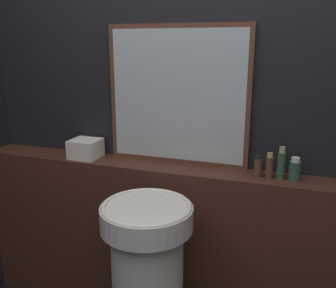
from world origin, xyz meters
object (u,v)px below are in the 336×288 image
(pedestal_sink, at_px, (148,285))
(towel_stack, at_px, (86,149))
(mirror, at_px, (177,96))
(lotion_bottle, at_px, (281,164))
(shampoo_bottle, at_px, (258,167))
(body_wash_bottle, at_px, (295,170))
(conditioner_bottle, at_px, (269,166))

(pedestal_sink, distance_m, towel_stack, 0.85)
(mirror, height_order, lotion_bottle, mirror)
(shampoo_bottle, height_order, body_wash_bottle, body_wash_bottle)
(mirror, height_order, conditioner_bottle, mirror)
(mirror, distance_m, body_wash_bottle, 0.70)
(pedestal_sink, distance_m, lotion_bottle, 0.86)
(body_wash_bottle, bearing_deg, towel_stack, 180.00)
(towel_stack, bearing_deg, conditioner_bottle, 0.00)
(pedestal_sink, bearing_deg, shampoo_bottle, 41.98)
(shampoo_bottle, bearing_deg, body_wash_bottle, 0.00)
(shampoo_bottle, relative_size, conditioner_bottle, 0.87)
(pedestal_sink, xyz_separation_m, shampoo_bottle, (0.44, 0.39, 0.51))
(mirror, xyz_separation_m, shampoo_bottle, (0.45, -0.08, -0.32))
(conditioner_bottle, bearing_deg, lotion_bottle, 0.00)
(pedestal_sink, xyz_separation_m, body_wash_bottle, (0.61, 0.39, 0.52))
(lotion_bottle, bearing_deg, body_wash_bottle, 0.00)
(conditioner_bottle, distance_m, body_wash_bottle, 0.12)
(conditioner_bottle, height_order, body_wash_bottle, conditioner_bottle)
(mirror, relative_size, body_wash_bottle, 6.66)
(pedestal_sink, xyz_separation_m, towel_stack, (-0.54, 0.39, 0.52))
(pedestal_sink, xyz_separation_m, mirror, (-0.01, 0.48, 0.84))
(mirror, relative_size, conditioner_bottle, 6.05)
(towel_stack, bearing_deg, body_wash_bottle, 0.00)
(towel_stack, height_order, lotion_bottle, lotion_bottle)
(pedestal_sink, bearing_deg, lotion_bottle, 35.71)
(pedestal_sink, bearing_deg, towel_stack, 144.08)
(towel_stack, height_order, shampoo_bottle, shampoo_bottle)
(pedestal_sink, relative_size, shampoo_bottle, 8.04)
(shampoo_bottle, bearing_deg, lotion_bottle, 0.00)
(conditioner_bottle, bearing_deg, pedestal_sink, -141.36)
(towel_stack, xyz_separation_m, conditioner_bottle, (1.04, 0.00, 0.01))
(lotion_bottle, xyz_separation_m, body_wash_bottle, (0.06, 0.00, -0.02))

